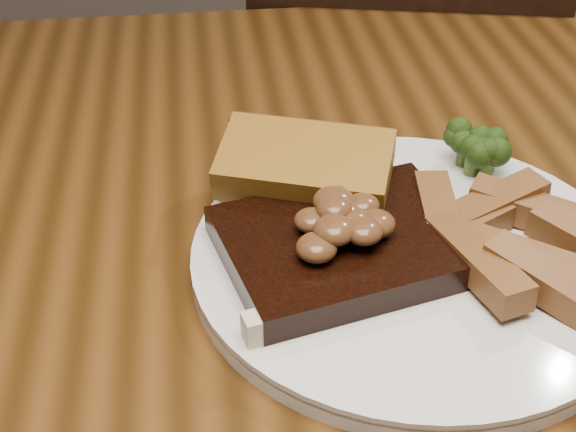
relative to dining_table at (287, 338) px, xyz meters
name	(u,v)px	position (x,y,z in m)	size (l,w,h in m)	color
dining_table	(287,338)	(0.00, 0.00, 0.00)	(1.60, 0.90, 0.75)	#4C2A0F
chair_far	(388,178)	(0.22, 0.54, -0.22)	(0.46, 0.46, 0.81)	black
plate	(411,260)	(0.08, -0.03, 0.10)	(0.30, 0.30, 0.01)	silver
steak	(346,246)	(0.04, -0.04, 0.12)	(0.16, 0.12, 0.02)	black
steak_bone	(363,304)	(0.04, -0.09, 0.11)	(0.15, 0.01, 0.02)	#C4B398
mushroom_pile	(342,212)	(0.03, -0.03, 0.14)	(0.08, 0.08, 0.03)	#552E1A
garlic_bread	(305,188)	(0.02, 0.03, 0.12)	(0.12, 0.07, 0.03)	#8E5D19
potato_wedges	(526,242)	(0.16, -0.05, 0.12)	(0.12, 0.12, 0.02)	brown
broccoli_cluster	(472,156)	(0.15, 0.05, 0.12)	(0.06, 0.06, 0.04)	#25390D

